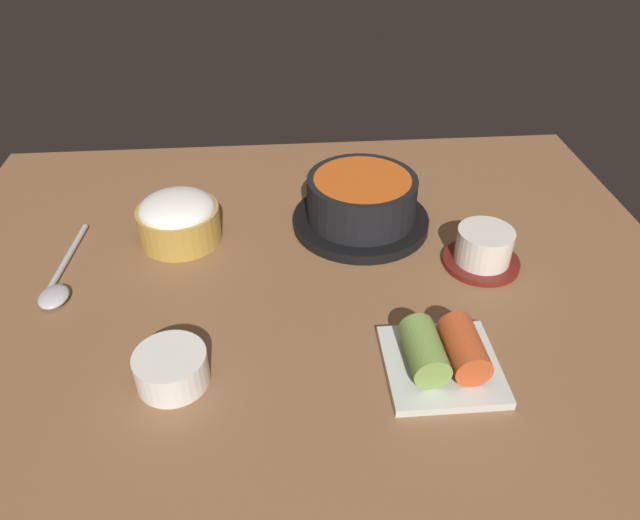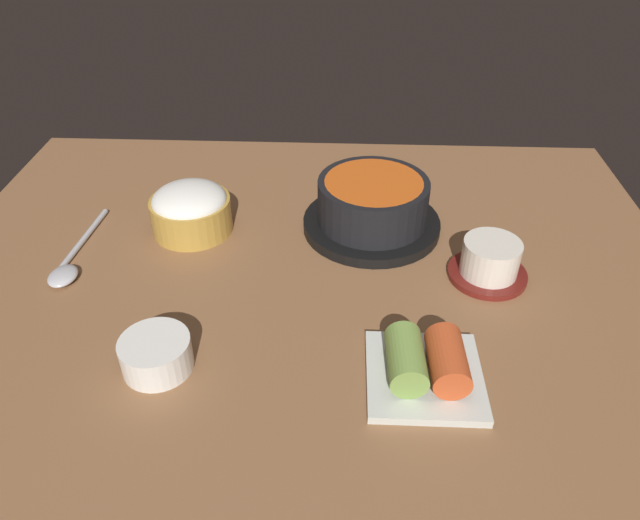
{
  "view_description": "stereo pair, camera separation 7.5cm",
  "coord_description": "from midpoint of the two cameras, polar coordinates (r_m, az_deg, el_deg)",
  "views": [
    {
      "loc": [
        -2.83,
        -61.88,
        49.78
      ],
      "look_at": [
        2.0,
        -2.0,
        5.0
      ],
      "focal_mm": 33.27,
      "sensor_mm": 36.0,
      "label": 1
    },
    {
      "loc": [
        4.65,
        -62.02,
        49.78
      ],
      "look_at": [
        2.0,
        -2.0,
        5.0
      ],
      "focal_mm": 33.27,
      "sensor_mm": 36.0,
      "label": 2
    }
  ],
  "objects": [
    {
      "name": "side_bowl_near",
      "position": [
        0.65,
        -17.38,
        -9.99
      ],
      "size": [
        7.65,
        7.65,
        3.77
      ],
      "color": "white",
      "rests_on": "dining_table"
    },
    {
      "name": "stone_pot",
      "position": [
        0.85,
        1.48,
        5.39
      ],
      "size": [
        19.72,
        19.72,
        7.73
      ],
      "color": "black",
      "rests_on": "dining_table"
    },
    {
      "name": "spoon",
      "position": [
        0.83,
        -26.29,
        -2.17
      ],
      "size": [
        3.6,
        18.55,
        1.35
      ],
      "color": "#B7B7BC",
      "rests_on": "dining_table"
    },
    {
      "name": "rice_bowl",
      "position": [
        0.85,
        -15.94,
        3.82
      ],
      "size": [
        11.36,
        11.36,
        6.99
      ],
      "color": "#B78C38",
      "rests_on": "dining_table"
    },
    {
      "name": "tea_cup_with_saucer",
      "position": [
        0.8,
        12.88,
        0.97
      ],
      "size": [
        10.15,
        10.15,
        5.32
      ],
      "color": "maroon",
      "rests_on": "dining_table"
    },
    {
      "name": "dining_table",
      "position": [
        0.79,
        -4.28,
        -1.64
      ],
      "size": [
        100.0,
        76.0,
        2.0
      ],
      "primitive_type": "cube",
      "color": "brown",
      "rests_on": "ground"
    },
    {
      "name": "kimchi_plate",
      "position": [
        0.64,
        8.48,
        -9.24
      ],
      "size": [
        12.2,
        12.2,
        4.98
      ],
      "color": "silver",
      "rests_on": "dining_table"
    }
  ]
}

